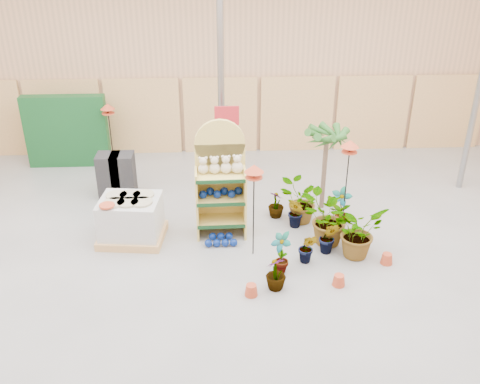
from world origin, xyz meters
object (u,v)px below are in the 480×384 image
object	(u,v)px
bird_table_front	(254,172)
potted_plant_2	(328,220)
display_shelf	(221,183)
pallet_stack	(131,219)

from	to	relation	value
bird_table_front	potted_plant_2	distance (m)	1.84
display_shelf	bird_table_front	size ratio (longest dim) A/B	1.26
display_shelf	pallet_stack	xyz separation A→B (m)	(-1.72, -0.26, -0.61)
pallet_stack	potted_plant_2	size ratio (longest dim) A/B	1.24
display_shelf	bird_table_front	world-z (taller)	display_shelf
display_shelf	pallet_stack	distance (m)	1.85
pallet_stack	potted_plant_2	distance (m)	3.74
pallet_stack	bird_table_front	bearing A→B (deg)	-9.16
bird_table_front	potted_plant_2	bearing A→B (deg)	10.21
display_shelf	potted_plant_2	xyz separation A→B (m)	(2.00, -0.64, -0.51)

